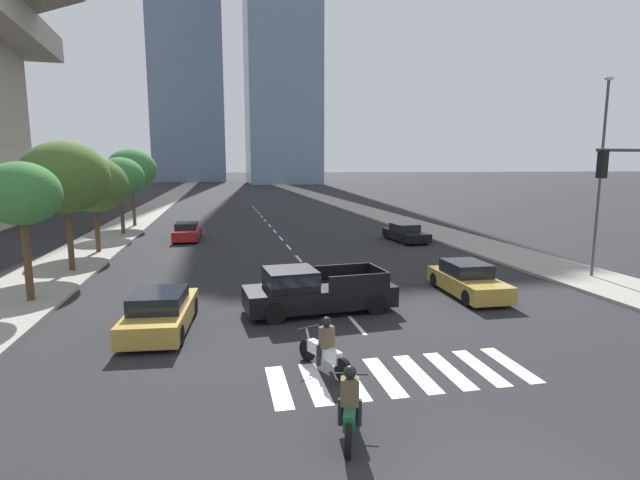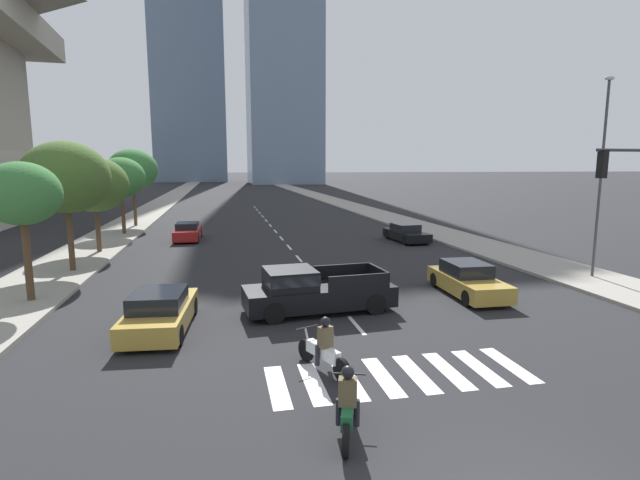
{
  "view_description": "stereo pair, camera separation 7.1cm",
  "coord_description": "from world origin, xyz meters",
  "px_view_note": "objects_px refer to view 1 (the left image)",
  "views": [
    {
      "loc": [
        -4.44,
        -5.69,
        5.31
      ],
      "look_at": [
        0.0,
        15.24,
        2.0
      ],
      "focal_mm": 26.87,
      "sensor_mm": 36.0,
      "label": 1
    },
    {
      "loc": [
        -4.37,
        -5.71,
        5.31
      ],
      "look_at": [
        0.0,
        15.24,
        2.0
      ],
      "focal_mm": 26.87,
      "sensor_mm": 36.0,
      "label": 2
    }
  ],
  "objects_px": {
    "sedan_gold_3": "(161,312)",
    "motorcycle_trailing": "(325,350)",
    "street_lamp_east": "(601,165)",
    "street_tree_fourth": "(120,178)",
    "street_tree_nearest": "(21,194)",
    "sedan_black_0": "(406,233)",
    "sedan_gold_2": "(467,280)",
    "street_tree_second": "(65,178)",
    "pickup_truck": "(312,291)",
    "sedan_red_1": "(187,232)",
    "motorcycle_lead": "(350,407)",
    "street_tree_third": "(94,185)",
    "street_tree_fifth": "(132,170)"
  },
  "relations": [
    {
      "from": "sedan_gold_2",
      "to": "sedan_gold_3",
      "type": "height_order",
      "value": "sedan_gold_2"
    },
    {
      "from": "sedan_gold_2",
      "to": "street_tree_second",
      "type": "height_order",
      "value": "street_tree_second"
    },
    {
      "from": "sedan_gold_3",
      "to": "street_tree_nearest",
      "type": "distance_m",
      "value": 7.72
    },
    {
      "from": "sedan_red_1",
      "to": "street_lamp_east",
      "type": "distance_m",
      "value": 25.96
    },
    {
      "from": "sedan_black_0",
      "to": "sedan_red_1",
      "type": "distance_m",
      "value": 15.72
    },
    {
      "from": "street_tree_third",
      "to": "street_tree_fifth",
      "type": "distance_m",
      "value": 13.24
    },
    {
      "from": "street_tree_nearest",
      "to": "street_tree_fourth",
      "type": "xyz_separation_m",
      "value": [
        0.0,
        18.93,
        0.18
      ]
    },
    {
      "from": "street_lamp_east",
      "to": "street_tree_nearest",
      "type": "distance_m",
      "value": 24.58
    },
    {
      "from": "street_tree_fourth",
      "to": "sedan_black_0",
      "type": "bearing_deg",
      "value": -19.54
    },
    {
      "from": "motorcycle_lead",
      "to": "sedan_gold_2",
      "type": "height_order",
      "value": "motorcycle_lead"
    },
    {
      "from": "sedan_black_0",
      "to": "sedan_gold_2",
      "type": "relative_size",
      "value": 0.98
    },
    {
      "from": "sedan_red_1",
      "to": "sedan_gold_2",
      "type": "distance_m",
      "value": 21.64
    },
    {
      "from": "motorcycle_trailing",
      "to": "sedan_black_0",
      "type": "relative_size",
      "value": 0.46
    },
    {
      "from": "street_tree_second",
      "to": "motorcycle_lead",
      "type": "bearing_deg",
      "value": -60.26
    },
    {
      "from": "sedan_gold_2",
      "to": "street_tree_second",
      "type": "relative_size",
      "value": 0.71
    },
    {
      "from": "sedan_gold_3",
      "to": "street_tree_fourth",
      "type": "height_order",
      "value": "street_tree_fourth"
    },
    {
      "from": "motorcycle_trailing",
      "to": "street_tree_nearest",
      "type": "xyz_separation_m",
      "value": [
        -9.86,
        8.41,
        3.67
      ]
    },
    {
      "from": "street_lamp_east",
      "to": "street_tree_fourth",
      "type": "height_order",
      "value": "street_lamp_east"
    },
    {
      "from": "street_tree_fourth",
      "to": "motorcycle_trailing",
      "type": "bearing_deg",
      "value": -70.17
    },
    {
      "from": "pickup_truck",
      "to": "street_tree_second",
      "type": "xyz_separation_m",
      "value": [
        -10.53,
        8.86,
        3.95
      ]
    },
    {
      "from": "sedan_gold_3",
      "to": "pickup_truck",
      "type": "bearing_deg",
      "value": -75.09
    },
    {
      "from": "sedan_gold_3",
      "to": "motorcycle_trailing",
      "type": "bearing_deg",
      "value": -127.35
    },
    {
      "from": "sedan_gold_3",
      "to": "street_tree_nearest",
      "type": "bearing_deg",
      "value": 56.52
    },
    {
      "from": "sedan_black_0",
      "to": "street_tree_fifth",
      "type": "distance_m",
      "value": 24.19
    },
    {
      "from": "sedan_red_1",
      "to": "street_tree_third",
      "type": "xyz_separation_m",
      "value": [
        -4.98,
        -4.47,
        3.6
      ]
    },
    {
      "from": "street_tree_nearest",
      "to": "motorcycle_lead",
      "type": "bearing_deg",
      "value": -49.78
    },
    {
      "from": "motorcycle_trailing",
      "to": "sedan_red_1",
      "type": "height_order",
      "value": "motorcycle_trailing"
    },
    {
      "from": "sedan_gold_2",
      "to": "street_tree_fifth",
      "type": "distance_m",
      "value": 31.97
    },
    {
      "from": "pickup_truck",
      "to": "sedan_red_1",
      "type": "distance_m",
      "value": 19.61
    },
    {
      "from": "pickup_truck",
      "to": "sedan_black_0",
      "type": "bearing_deg",
      "value": -127.55
    },
    {
      "from": "street_tree_second",
      "to": "street_tree_fifth",
      "type": "relative_size",
      "value": 0.96
    },
    {
      "from": "street_tree_nearest",
      "to": "street_tree_second",
      "type": "xyz_separation_m",
      "value": [
        0.0,
        5.51,
        0.5
      ]
    },
    {
      "from": "pickup_truck",
      "to": "street_lamp_east",
      "type": "bearing_deg",
      "value": -175.02
    },
    {
      "from": "motorcycle_lead",
      "to": "sedan_gold_3",
      "type": "distance_m",
      "value": 8.44
    },
    {
      "from": "pickup_truck",
      "to": "motorcycle_lead",
      "type": "bearing_deg",
      "value": 79.38
    },
    {
      "from": "pickup_truck",
      "to": "street_lamp_east",
      "type": "xyz_separation_m",
      "value": [
        14.01,
        2.4,
        4.53
      ]
    },
    {
      "from": "street_lamp_east",
      "to": "street_tree_third",
      "type": "relative_size",
      "value": 1.6
    },
    {
      "from": "sedan_gold_2",
      "to": "street_tree_third",
      "type": "bearing_deg",
      "value": -125.66
    },
    {
      "from": "street_lamp_east",
      "to": "street_tree_fourth",
      "type": "relative_size",
      "value": 1.57
    },
    {
      "from": "sedan_black_0",
      "to": "sedan_red_1",
      "type": "xyz_separation_m",
      "value": [
        -15.27,
        3.72,
        0.03
      ]
    },
    {
      "from": "pickup_truck",
      "to": "sedan_gold_2",
      "type": "distance_m",
      "value": 6.85
    },
    {
      "from": "sedan_gold_3",
      "to": "street_lamp_east",
      "type": "bearing_deg",
      "value": -75.12
    },
    {
      "from": "sedan_red_1",
      "to": "sedan_gold_3",
      "type": "bearing_deg",
      "value": -177.1
    },
    {
      "from": "sedan_gold_2",
      "to": "street_tree_third",
      "type": "relative_size",
      "value": 0.79
    },
    {
      "from": "sedan_black_0",
      "to": "street_tree_third",
      "type": "bearing_deg",
      "value": -92.05
    },
    {
      "from": "sedan_black_0",
      "to": "street_tree_third",
      "type": "height_order",
      "value": "street_tree_third"
    },
    {
      "from": "sedan_gold_2",
      "to": "street_lamp_east",
      "type": "xyz_separation_m",
      "value": [
        7.24,
        1.38,
        4.72
      ]
    },
    {
      "from": "sedan_gold_3",
      "to": "street_tree_nearest",
      "type": "xyz_separation_m",
      "value": [
        -5.32,
        4.25,
        3.64
      ]
    },
    {
      "from": "street_tree_third",
      "to": "pickup_truck",
      "type": "bearing_deg",
      "value": -53.72
    },
    {
      "from": "sedan_gold_3",
      "to": "street_lamp_east",
      "type": "relative_size",
      "value": 0.51
    }
  ]
}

